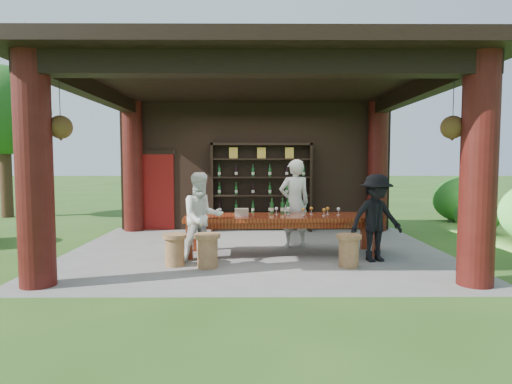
{
  "coord_description": "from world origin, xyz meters",
  "views": [
    {
      "loc": [
        -0.05,
        -8.46,
        1.78
      ],
      "look_at": [
        0.0,
        0.4,
        1.15
      ],
      "focal_mm": 30.0,
      "sensor_mm": 36.0,
      "label": 1
    }
  ],
  "objects_px": {
    "wine_shelf": "(261,187)",
    "guest_man": "(376,218)",
    "napkin_basket": "(242,212)",
    "stool_near_right": "(349,250)",
    "host": "(294,203)",
    "stool_near_left": "(207,250)",
    "tasting_table": "(282,221)",
    "guest_woman": "(202,217)",
    "stool_far_left": "(175,249)"
  },
  "relations": [
    {
      "from": "tasting_table",
      "to": "napkin_basket",
      "type": "relative_size",
      "value": 14.37
    },
    {
      "from": "wine_shelf",
      "to": "tasting_table",
      "type": "relative_size",
      "value": 0.68
    },
    {
      "from": "wine_shelf",
      "to": "guest_woman",
      "type": "distance_m",
      "value": 3.56
    },
    {
      "from": "guest_man",
      "to": "napkin_basket",
      "type": "xyz_separation_m",
      "value": [
        -2.41,
        0.54,
        0.04
      ]
    },
    {
      "from": "stool_near_right",
      "to": "host",
      "type": "distance_m",
      "value": 2.01
    },
    {
      "from": "stool_far_left",
      "to": "host",
      "type": "distance_m",
      "value": 2.84
    },
    {
      "from": "tasting_table",
      "to": "stool_near_right",
      "type": "bearing_deg",
      "value": -43.82
    },
    {
      "from": "guest_man",
      "to": "napkin_basket",
      "type": "distance_m",
      "value": 2.47
    },
    {
      "from": "stool_near_left",
      "to": "stool_far_left",
      "type": "distance_m",
      "value": 0.59
    },
    {
      "from": "stool_near_left",
      "to": "guest_man",
      "type": "distance_m",
      "value": 3.03
    },
    {
      "from": "tasting_table",
      "to": "wine_shelf",
      "type": "bearing_deg",
      "value": 97.07
    },
    {
      "from": "tasting_table",
      "to": "stool_near_left",
      "type": "distance_m",
      "value": 1.73
    },
    {
      "from": "stool_far_left",
      "to": "guest_woman",
      "type": "relative_size",
      "value": 0.34
    },
    {
      "from": "stool_far_left",
      "to": "napkin_basket",
      "type": "distance_m",
      "value": 1.51
    },
    {
      "from": "stool_far_left",
      "to": "guest_man",
      "type": "bearing_deg",
      "value": 5.29
    },
    {
      "from": "napkin_basket",
      "to": "guest_man",
      "type": "bearing_deg",
      "value": -12.58
    },
    {
      "from": "stool_far_left",
      "to": "guest_man",
      "type": "xyz_separation_m",
      "value": [
        3.53,
        0.33,
        0.49
      ]
    },
    {
      "from": "guest_man",
      "to": "wine_shelf",
      "type": "bearing_deg",
      "value": 104.51
    },
    {
      "from": "guest_man",
      "to": "napkin_basket",
      "type": "height_order",
      "value": "guest_man"
    },
    {
      "from": "wine_shelf",
      "to": "napkin_basket",
      "type": "relative_size",
      "value": 9.84
    },
    {
      "from": "tasting_table",
      "to": "napkin_basket",
      "type": "distance_m",
      "value": 0.8
    },
    {
      "from": "wine_shelf",
      "to": "stool_far_left",
      "type": "relative_size",
      "value": 4.69
    },
    {
      "from": "host",
      "to": "guest_woman",
      "type": "xyz_separation_m",
      "value": [
        -1.78,
        -1.34,
        -0.12
      ]
    },
    {
      "from": "guest_woman",
      "to": "napkin_basket",
      "type": "bearing_deg",
      "value": 15.02
    },
    {
      "from": "wine_shelf",
      "to": "guest_man",
      "type": "xyz_separation_m",
      "value": [
        1.98,
        -3.36,
        -0.35
      ]
    },
    {
      "from": "host",
      "to": "stool_far_left",
      "type": "bearing_deg",
      "value": 22.5
    },
    {
      "from": "napkin_basket",
      "to": "guest_woman",
      "type": "bearing_deg",
      "value": -142.32
    },
    {
      "from": "tasting_table",
      "to": "guest_woman",
      "type": "relative_size",
      "value": 2.35
    },
    {
      "from": "host",
      "to": "tasting_table",
      "type": "bearing_deg",
      "value": 52.11
    },
    {
      "from": "tasting_table",
      "to": "host",
      "type": "xyz_separation_m",
      "value": [
        0.31,
        0.73,
        0.28
      ]
    },
    {
      "from": "stool_near_right",
      "to": "napkin_basket",
      "type": "relative_size",
      "value": 2.12
    },
    {
      "from": "stool_near_right",
      "to": "stool_near_left",
      "type": "bearing_deg",
      "value": -178.92
    },
    {
      "from": "stool_near_right",
      "to": "host",
      "type": "xyz_separation_m",
      "value": [
        -0.75,
        1.76,
        0.62
      ]
    },
    {
      "from": "napkin_basket",
      "to": "tasting_table",
      "type": "bearing_deg",
      "value": 5.4
    },
    {
      "from": "host",
      "to": "napkin_basket",
      "type": "height_order",
      "value": "host"
    },
    {
      "from": "host",
      "to": "stool_near_left",
      "type": "bearing_deg",
      "value": 33.2
    },
    {
      "from": "guest_man",
      "to": "napkin_basket",
      "type": "bearing_deg",
      "value": 151.4
    },
    {
      "from": "stool_near_left",
      "to": "host",
      "type": "height_order",
      "value": "host"
    },
    {
      "from": "stool_near_left",
      "to": "stool_far_left",
      "type": "height_order",
      "value": "stool_near_left"
    },
    {
      "from": "wine_shelf",
      "to": "guest_man",
      "type": "height_order",
      "value": "wine_shelf"
    },
    {
      "from": "guest_woman",
      "to": "guest_man",
      "type": "relative_size",
      "value": 1.02
    },
    {
      "from": "wine_shelf",
      "to": "stool_near_left",
      "type": "xyz_separation_m",
      "value": [
        -0.98,
        -3.82,
        -0.83
      ]
    },
    {
      "from": "guest_woman",
      "to": "stool_near_left",
      "type": "bearing_deg",
      "value": -95.28
    },
    {
      "from": "guest_woman",
      "to": "stool_near_right",
      "type": "bearing_deg",
      "value": -32.04
    },
    {
      "from": "stool_near_right",
      "to": "guest_man",
      "type": "relative_size",
      "value": 0.35
    },
    {
      "from": "wine_shelf",
      "to": "stool_near_right",
      "type": "height_order",
      "value": "wine_shelf"
    },
    {
      "from": "stool_near_left",
      "to": "guest_man",
      "type": "height_order",
      "value": "guest_man"
    },
    {
      "from": "stool_near_left",
      "to": "napkin_basket",
      "type": "relative_size",
      "value": 2.21
    },
    {
      "from": "stool_near_left",
      "to": "wine_shelf",
      "type": "bearing_deg",
      "value": 75.66
    },
    {
      "from": "stool_far_left",
      "to": "host",
      "type": "bearing_deg",
      "value": 37.12
    }
  ]
}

